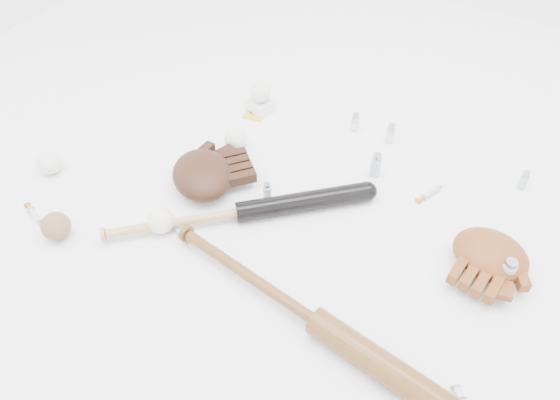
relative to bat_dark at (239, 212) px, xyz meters
The scene contains 20 objects.
bat_dark is the anchor object (origin of this frame).
bat_wood 0.41m from the bat_dark, 31.17° to the right, with size 0.94×0.07×0.07m, color brown, non-canonical shape.
glove_dark 0.18m from the bat_dark, 159.48° to the left, with size 0.26×0.26×0.09m, color black, non-canonical shape.
glove_tan 0.68m from the bat_dark, 15.65° to the left, with size 0.24×0.24×0.09m, color brown, non-canonical shape.
trading_card 0.50m from the bat_dark, 115.55° to the left, with size 0.07×0.10×0.01m, color gold.
pedestal 0.51m from the bat_dark, 113.78° to the left, with size 0.08×0.08×0.04m, color white.
baseball_on_pedestal 0.51m from the bat_dark, 113.78° to the left, with size 0.07×0.07×0.07m, color white.
baseball_left 0.62m from the bat_dark, 169.37° to the right, with size 0.07×0.07×0.07m, color white.
baseball_upper 0.31m from the bat_dark, 124.08° to the left, with size 0.07×0.07×0.07m, color white.
baseball_mid 0.22m from the bat_dark, 140.61° to the right, with size 0.07×0.07×0.07m, color white.
baseball_aged 0.50m from the bat_dark, 143.83° to the right, with size 0.08×0.08×0.08m, color brown.
syringe_0 0.59m from the bat_dark, 151.43° to the right, with size 0.13×0.02×0.02m, color #ADBCC6, non-canonical shape.
syringe_1 0.18m from the bat_dark, 135.22° to the right, with size 0.13×0.02×0.02m, color #ADBCC6, non-canonical shape.
syringe_2 0.57m from the bat_dark, 39.05° to the left, with size 0.14×0.02×0.02m, color #ADBCC6, non-canonical shape.
vial_0 0.58m from the bat_dark, 64.95° to the left, with size 0.03×0.03×0.07m, color #B1BBC2.
vial_1 0.85m from the bat_dark, 37.74° to the left, with size 0.03×0.03×0.06m, color #B1BBC2.
vial_2 0.45m from the bat_dark, 53.49° to the left, with size 0.03×0.03×0.08m, color #B1BBC2.
vial_3 0.72m from the bat_dark, 11.47° to the left, with size 0.04×0.04×0.09m, color #B1BBC2.
vial_4 0.11m from the bat_dark, 75.50° to the left, with size 0.02×0.02×0.06m, color #B1BBC2.
vial_5 0.54m from the bat_dark, 77.01° to the left, with size 0.03×0.03×0.07m, color #B1BBC2.
Camera 1 is at (0.52, -0.93, 1.16)m, focal length 35.00 mm.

